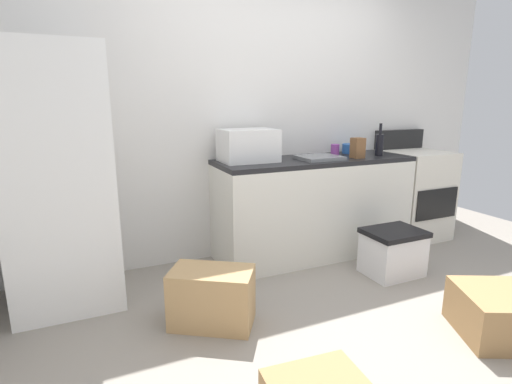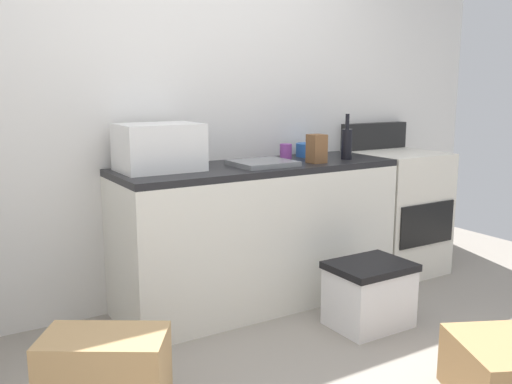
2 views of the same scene
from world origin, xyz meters
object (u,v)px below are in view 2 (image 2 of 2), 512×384
Objects in this scene: knife_block at (317,149)px; storage_bin at (369,294)px; stove_oven at (395,210)px; cardboard_box_small at (105,376)px; microwave at (159,147)px; coffee_mug at (286,151)px; mixing_bowl at (310,150)px; wine_bottle at (347,143)px.

knife_block is 0.95m from storage_bin.
stove_oven is 2.15× the size of cardboard_box_small.
microwave reaches higher than stove_oven.
microwave is 0.90× the size of cardboard_box_small.
cardboard_box_small is at bearing -158.21° from knife_block.
microwave is at bearing 143.12° from storage_bin.
mixing_bowl is at bearing 6.97° from coffee_mug.
knife_block is at bearing -78.20° from coffee_mug.
cardboard_box_small is at bearing -152.17° from mixing_bowl.
microwave is at bearing 54.20° from cardboard_box_small.
coffee_mug is at bearing 145.34° from wine_bottle.
microwave reaches higher than knife_block.
microwave reaches higher than mixing_bowl.
wine_bottle reaches higher than cardboard_box_small.
stove_oven is 2.39× the size of storage_bin.
microwave is at bearing -176.03° from mixing_bowl.
stove_oven is 1.05m from coffee_mug.
stove_oven is 1.13m from storage_bin.
knife_block reaches higher than cardboard_box_small.
wine_bottle is at bearing -34.66° from coffee_mug.
knife_block is (0.05, -0.26, 0.04)m from coffee_mug.
knife_block is 0.34m from mixing_bowl.
microwave is 1.26m from wine_bottle.
coffee_mug is at bearing -173.03° from mixing_bowl.
coffee_mug is (-0.33, 0.23, -0.06)m from wine_bottle.
wine_bottle is 0.41m from coffee_mug.
coffee_mug reaches higher than mixing_bowl.
stove_oven is 1.93m from microwave.
wine_bottle is 0.65× the size of storage_bin.
stove_oven is 2.39× the size of microwave.
mixing_bowl is (1.14, 0.08, -0.09)m from microwave.
wine_bottle is at bearing -66.30° from mixing_bowl.
storage_bin is at bearing -116.33° from wine_bottle.
stove_oven is at bearing -11.53° from mixing_bowl.
mixing_bowl is (0.16, 0.29, -0.04)m from knife_block.
coffee_mug is 0.53× the size of mixing_bowl.
coffee_mug reaches higher than storage_bin.
wine_bottle is 1.58× the size of mixing_bowl.
cardboard_box_small is 1.59m from storage_bin.
coffee_mug is at bearing 3.25° from microwave.
mixing_bowl is at bearing 168.47° from stove_oven.
wine_bottle is 0.29m from mixing_bowl.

